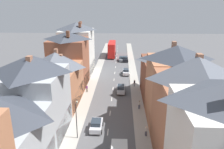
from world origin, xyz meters
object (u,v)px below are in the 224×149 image
(car_near_blue, at_px, (121,89))
(car_parked_right_a, at_px, (96,125))
(pedestrian_mid_right, at_px, (139,104))
(street_lamp, at_px, (77,118))
(pedestrian_mid_left, at_px, (146,131))
(car_parked_left_a, at_px, (122,59))
(car_near_silver, at_px, (125,59))
(car_mid_black, at_px, (126,72))
(double_decker_bus_lead, at_px, (112,49))
(pedestrian_far_right, at_px, (134,83))
(pedestrian_far_left, at_px, (87,88))

(car_near_blue, relative_size, car_parked_right_a, 1.16)
(pedestrian_mid_right, bearing_deg, street_lamp, -135.16)
(car_parked_right_a, xyz_separation_m, pedestrian_mid_left, (7.39, -1.61, 0.22))
(car_parked_left_a, distance_m, street_lamp, 45.77)
(car_near_silver, bearing_deg, car_near_blue, -92.71)
(car_parked_left_a, relative_size, car_mid_black, 1.05)
(car_near_blue, height_order, street_lamp, street_lamp)
(street_lamp, bearing_deg, car_mid_black, 76.36)
(double_decker_bus_lead, distance_m, car_near_silver, 8.73)
(car_parked_right_a, bearing_deg, pedestrian_mid_left, -12.30)
(car_mid_black, xyz_separation_m, pedestrian_mid_right, (2.12, -20.86, 0.21))
(car_parked_left_a, xyz_separation_m, pedestrian_far_right, (3.12, -24.44, 0.22))
(car_near_blue, relative_size, street_lamp, 0.81)
(pedestrian_far_right, relative_size, street_lamp, 0.29)
(double_decker_bus_lead, bearing_deg, pedestrian_mid_right, -80.60)
(pedestrian_far_left, bearing_deg, pedestrian_far_right, 20.58)
(car_near_silver, bearing_deg, double_decker_bus_lead, 125.23)
(car_near_silver, height_order, car_mid_black, car_near_silver)
(car_parked_left_a, height_order, pedestrian_mid_right, pedestrian_mid_right)
(car_near_blue, bearing_deg, street_lamp, -109.05)
(car_mid_black, bearing_deg, car_near_silver, 90.00)
(car_near_blue, distance_m, pedestrian_far_right, 4.58)
(car_near_silver, relative_size, pedestrian_mid_left, 2.80)
(car_parked_left_a, relative_size, pedestrian_mid_right, 2.78)
(pedestrian_mid_left, distance_m, street_lamp, 10.12)
(car_mid_black, bearing_deg, street_lamp, -103.64)
(car_near_blue, xyz_separation_m, car_parked_left_a, (-0.00, 27.79, -0.01))
(car_near_blue, bearing_deg, pedestrian_mid_right, -67.08)
(car_near_silver, bearing_deg, car_parked_right_a, -96.56)
(car_near_blue, height_order, pedestrian_far_left, pedestrian_far_left)
(double_decker_bus_lead, distance_m, pedestrian_mid_right, 43.11)
(car_parked_right_a, bearing_deg, street_lamp, -136.01)
(pedestrian_mid_left, bearing_deg, pedestrian_mid_right, 92.43)
(car_near_blue, height_order, car_parked_right_a, car_near_blue)
(car_parked_right_a, relative_size, pedestrian_far_right, 2.37)
(car_mid_black, xyz_separation_m, pedestrian_far_left, (-8.66, -13.35, 0.21))
(pedestrian_mid_left, xyz_separation_m, street_lamp, (-9.84, -0.75, 2.21))
(car_parked_left_a, xyz_separation_m, pedestrian_far_left, (-7.36, -28.37, 0.22))
(car_near_silver, height_order, street_lamp, street_lamp)
(pedestrian_far_left, bearing_deg, car_near_blue, 4.56)
(car_parked_left_a, relative_size, pedestrian_far_left, 2.78)
(double_decker_bus_lead, height_order, car_near_silver, double_decker_bus_lead)
(pedestrian_mid_left, height_order, pedestrian_far_right, same)
(double_decker_bus_lead, bearing_deg, street_lamp, -92.69)
(pedestrian_far_left, relative_size, pedestrian_far_right, 1.00)
(car_parked_left_a, relative_size, street_lamp, 0.81)
(car_parked_right_a, height_order, pedestrian_far_left, pedestrian_far_left)
(car_parked_left_a, bearing_deg, double_decker_bus_lead, 118.63)
(pedestrian_mid_left, distance_m, pedestrian_far_left, 19.65)
(pedestrian_mid_right, relative_size, pedestrian_far_left, 1.00)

